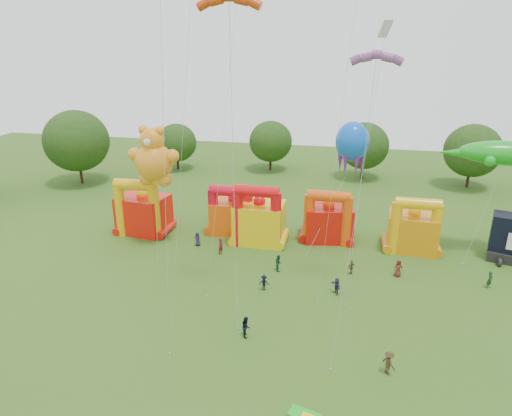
% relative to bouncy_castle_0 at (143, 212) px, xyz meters
% --- Properties ---
extents(ground, '(160.00, 160.00, 0.00)m').
position_rel_bouncy_castle_0_xyz_m(ground, '(18.64, -26.32, -2.72)').
color(ground, '#335A19').
rests_on(ground, ground).
extents(tree_ring, '(124.13, 126.24, 12.07)m').
position_rel_bouncy_castle_0_xyz_m(tree_ring, '(17.45, -25.71, 3.54)').
color(tree_ring, '#352314').
rests_on(tree_ring, ground).
extents(bouncy_castle_0, '(6.29, 5.36, 7.19)m').
position_rel_bouncy_castle_0_xyz_m(bouncy_castle_0, '(0.00, 0.00, 0.00)').
color(bouncy_castle_0, red).
rests_on(bouncy_castle_0, ground).
extents(bouncy_castle_1, '(5.91, 4.92, 6.36)m').
position_rel_bouncy_castle_0_xyz_m(bouncy_castle_1, '(10.83, 2.38, -0.31)').
color(bouncy_castle_1, '#E24E0C').
rests_on(bouncy_castle_1, ground).
extents(bouncy_castle_2, '(5.65, 4.54, 7.37)m').
position_rel_bouncy_castle_0_xyz_m(bouncy_castle_2, '(14.53, -0.04, 0.07)').
color(bouncy_castle_2, '#E4BC0C').
rests_on(bouncy_castle_2, ground).
extents(bouncy_castle_3, '(6.12, 5.23, 6.52)m').
position_rel_bouncy_castle_0_xyz_m(bouncy_castle_3, '(22.37, 2.37, -0.25)').
color(bouncy_castle_3, red).
rests_on(bouncy_castle_3, ground).
extents(bouncy_castle_4, '(5.69, 4.71, 6.62)m').
position_rel_bouncy_castle_0_xyz_m(bouncy_castle_4, '(31.86, 1.41, -0.21)').
color(bouncy_castle_4, orange).
rests_on(bouncy_castle_4, ground).
extents(teddy_bear_kite, '(5.88, 6.97, 13.97)m').
position_rel_bouncy_castle_0_xyz_m(teddy_bear_kite, '(3.62, -3.73, 4.94)').
color(teddy_bear_kite, orange).
rests_on(teddy_bear_kite, ground).
extents(gecko_kite, '(12.56, 6.04, 12.81)m').
position_rel_bouncy_castle_0_xyz_m(gecko_kite, '(39.25, 1.33, 4.88)').
color(gecko_kite, '#169E1A').
rests_on(gecko_kite, ground).
extents(octopus_kite, '(6.11, 10.23, 13.61)m').
position_rel_bouncy_castle_0_xyz_m(octopus_kite, '(23.00, 3.20, 2.92)').
color(octopus_kite, blue).
rests_on(octopus_kite, ground).
extents(parafoil_kites, '(22.89, 11.32, 28.61)m').
position_rel_bouncy_castle_0_xyz_m(parafoil_kites, '(14.07, -11.96, 10.48)').
color(parafoil_kites, red).
rests_on(parafoil_kites, ground).
extents(diamond_kites, '(14.64, 16.26, 35.83)m').
position_rel_bouncy_castle_0_xyz_m(diamond_kites, '(18.26, -13.72, 12.46)').
color(diamond_kites, red).
rests_on(diamond_kites, ground).
extents(folded_kite_bundle, '(2.20, 1.53, 0.31)m').
position_rel_bouncy_castle_0_xyz_m(folded_kite_bundle, '(22.69, -25.64, -2.58)').
color(folded_kite_bundle, green).
rests_on(folded_kite_bundle, ground).
extents(spectator_0, '(0.86, 0.60, 1.67)m').
position_rel_bouncy_castle_0_xyz_m(spectator_0, '(7.79, -2.49, -1.88)').
color(spectator_0, '#242138').
rests_on(spectator_0, ground).
extents(spectator_1, '(0.69, 0.83, 1.95)m').
position_rel_bouncy_castle_0_xyz_m(spectator_1, '(11.03, -4.06, -1.74)').
color(spectator_1, '#5A1926').
rests_on(spectator_1, ground).
extents(spectator_2, '(0.91, 1.03, 1.75)m').
position_rel_bouncy_castle_0_xyz_m(spectator_2, '(17.93, -6.54, -1.84)').
color(spectator_2, '#183E22').
rests_on(spectator_2, ground).
extents(spectator_3, '(1.06, 0.70, 1.54)m').
position_rel_bouncy_castle_0_xyz_m(spectator_3, '(17.18, -10.71, -1.94)').
color(spectator_3, black).
rests_on(spectator_3, ground).
extents(spectator_4, '(0.93, 0.88, 1.54)m').
position_rel_bouncy_castle_0_xyz_m(spectator_4, '(25.28, -5.79, -1.95)').
color(spectator_4, '#463F1C').
rests_on(spectator_4, ground).
extents(spectator_5, '(1.22, 1.50, 1.60)m').
position_rel_bouncy_castle_0_xyz_m(spectator_5, '(23.97, -9.97, -1.92)').
color(spectator_5, '#2D2A47').
rests_on(spectator_5, ground).
extents(spectator_6, '(0.95, 0.66, 1.85)m').
position_rel_bouncy_castle_0_xyz_m(spectator_6, '(29.90, -5.35, -1.79)').
color(spectator_6, maroon).
rests_on(spectator_6, ground).
extents(spectator_7, '(0.74, 0.74, 1.73)m').
position_rel_bouncy_castle_0_xyz_m(spectator_7, '(38.31, -5.92, -1.85)').
color(spectator_7, '#16381E').
rests_on(spectator_7, ground).
extents(spectator_8, '(0.90, 1.02, 1.77)m').
position_rel_bouncy_castle_0_xyz_m(spectator_8, '(17.13, -18.09, -1.83)').
color(spectator_8, black).
rests_on(spectator_8, ground).
extents(spectator_9, '(1.28, 1.33, 1.82)m').
position_rel_bouncy_castle_0_xyz_m(spectator_9, '(28.04, -20.33, -1.81)').
color(spectator_9, '#3B2E17').
rests_on(spectator_9, ground).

